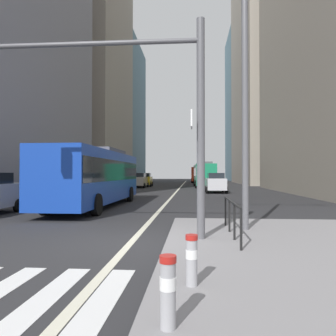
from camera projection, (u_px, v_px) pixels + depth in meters
name	position (u px, v px, depth m)	size (l,w,h in m)	color
ground_plane	(174.00, 195.00, 28.66)	(160.00, 160.00, 0.00)	#28282B
crosswalk_stripes	(13.00, 300.00, 4.82)	(6.75, 3.20, 0.01)	silver
lane_centre_line	(179.00, 189.00, 38.63)	(0.20, 80.00, 0.01)	beige
office_tower_left_mid	(81.00, 52.00, 51.07)	(13.01, 18.74, 42.41)	gray
office_tower_left_far	(117.00, 113.00, 75.18)	(10.55, 19.50, 32.11)	slate
office_tower_right_mid	(277.00, 73.00, 58.26)	(13.76, 22.90, 40.32)	gray
office_tower_right_far	(252.00, 106.00, 83.42)	(11.77, 19.78, 38.78)	slate
city_bus_blue_oncoming	(96.00, 175.00, 18.20)	(2.78, 11.47, 3.40)	#14389E
city_bus_red_receding	(204.00, 174.00, 44.01)	(2.89, 10.63, 3.40)	#198456
city_bus_red_distant	(198.00, 174.00, 66.55)	(2.93, 10.78, 3.40)	red
car_oncoming_mid	(145.00, 180.00, 46.11)	(2.18, 4.26, 1.94)	gold
car_receding_near	(205.00, 179.00, 54.65)	(2.18, 4.12, 1.94)	#232838
car_receding_far	(215.00, 183.00, 31.48)	(2.10, 4.38, 1.94)	silver
car_oncoming_far	(139.00, 180.00, 42.57)	(2.06, 4.52, 1.94)	#B2A899
traffic_signal_gantry	(121.00, 93.00, 8.88)	(6.58, 0.65, 6.00)	#515156
street_lamp_post	(245.00, 67.00, 10.11)	(5.50, 0.32, 8.00)	#56565B
bollard_front	(168.00, 288.00, 3.64)	(0.20, 0.20, 0.83)	#99999E
bollard_left	(192.00, 257.00, 5.03)	(0.20, 0.20, 0.80)	#99999E
pedestrian_railing	(232.00, 211.00, 9.07)	(0.06, 3.56, 0.98)	black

